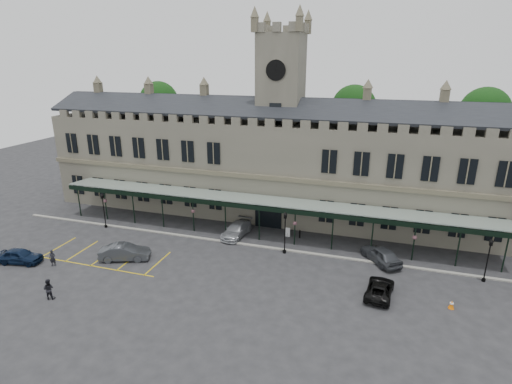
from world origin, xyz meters
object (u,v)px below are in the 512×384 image
(lamp_post_mid, at_px, (285,229))
(person_b, at_px, (49,289))
(car_taxi, at_px, (237,230))
(person_a, at_px, (53,258))
(traffic_cone, at_px, (452,305))
(lamp_post_left, at_px, (103,207))
(clock_tower, at_px, (281,112))
(sign_board, at_px, (287,232))
(station_building, at_px, (279,165))
(car_left_a, at_px, (20,256))
(car_left_b, at_px, (125,252))
(car_right_a, at_px, (381,254))
(lamp_post_right, at_px, (488,256))
(car_van, at_px, (380,289))

(lamp_post_mid, distance_m, person_b, 22.03)
(car_taxi, bearing_deg, person_a, -135.25)
(traffic_cone, bearing_deg, car_taxi, 159.38)
(lamp_post_left, relative_size, person_a, 2.61)
(clock_tower, xyz_separation_m, sign_board, (2.79, -7.05, -12.58))
(person_b, bearing_deg, clock_tower, -133.70)
(car_taxi, xyz_separation_m, person_b, (-10.66, -16.59, 0.16))
(car_taxi, height_order, person_b, person_b)
(station_building, distance_m, person_a, 27.40)
(traffic_cone, bearing_deg, person_a, -173.83)
(car_left_a, height_order, car_taxi, car_taxi)
(person_b, bearing_deg, lamp_post_mid, -155.79)
(clock_tower, distance_m, car_taxi, 15.28)
(sign_board, bearing_deg, traffic_cone, -34.62)
(person_b, bearing_deg, car_left_b, -119.42)
(clock_tower, xyz_separation_m, car_right_a, (13.00, -10.16, -12.28))
(lamp_post_left, height_order, car_taxi, lamp_post_left)
(car_taxi, distance_m, person_b, 19.72)
(lamp_post_right, bearing_deg, station_building, 153.33)
(sign_board, relative_size, car_left_a, 0.25)
(sign_board, bearing_deg, car_left_a, -153.27)
(clock_tower, height_order, sign_board, clock_tower)
(station_building, relative_size, sign_board, 55.42)
(car_left_a, bearing_deg, sign_board, -69.52)
(lamp_post_left, height_order, lamp_post_right, lamp_post_left)
(lamp_post_mid, height_order, car_taxi, lamp_post_mid)
(lamp_post_mid, distance_m, car_left_a, 26.43)
(clock_tower, xyz_separation_m, car_taxi, (-2.78, -8.53, -12.37))
(car_right_a, bearing_deg, traffic_cone, 94.28)
(sign_board, height_order, car_left_a, car_left_a)
(lamp_post_mid, xyz_separation_m, lamp_post_right, (18.56, -0.06, -0.21))
(car_van, distance_m, person_b, 27.86)
(lamp_post_mid, distance_m, car_van, 11.10)
(lamp_post_left, relative_size, car_taxi, 0.84)
(lamp_post_left, xyz_separation_m, car_taxi, (15.80, 2.44, -1.82))
(lamp_post_mid, bearing_deg, car_left_b, -157.46)
(clock_tower, relative_size, car_left_a, 5.74)
(lamp_post_right, height_order, sign_board, lamp_post_right)
(lamp_post_mid, bearing_deg, station_building, 107.40)
(person_a, bearing_deg, car_right_a, -3.96)
(clock_tower, relative_size, car_van, 5.48)
(lamp_post_left, height_order, lamp_post_mid, lamp_post_mid)
(station_building, bearing_deg, car_van, -51.30)
(clock_tower, distance_m, car_van, 24.31)
(person_b, bearing_deg, person_a, -64.99)
(sign_board, relative_size, car_taxi, 0.21)
(station_building, distance_m, lamp_post_left, 21.88)
(lamp_post_mid, height_order, car_van, lamp_post_mid)
(lamp_post_mid, xyz_separation_m, traffic_cone, (15.15, -5.50, -2.36))
(lamp_post_right, xyz_separation_m, sign_board, (-19.21, 4.09, -1.98))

